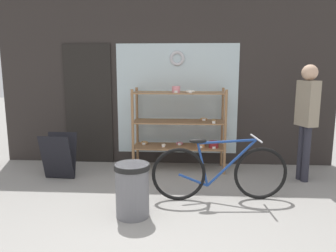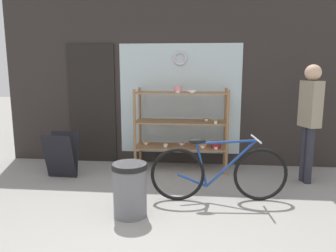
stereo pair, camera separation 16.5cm
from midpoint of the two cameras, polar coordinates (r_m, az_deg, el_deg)
name	(u,v)px [view 1 (the left image)]	position (r m, az deg, el deg)	size (l,w,h in m)	color
ground_plane	(146,246)	(3.38, -5.36, -20.11)	(30.00, 30.00, 0.00)	gray
storefront_facade	(164,78)	(5.75, -1.61, 8.36)	(5.84, 0.13, 3.10)	#2D2826
display_case	(181,123)	(5.41, 1.49, 0.46)	(1.52, 0.51, 1.40)	#8E6642
bicycle	(219,172)	(4.29, 7.85, -7.97)	(1.75, 0.46, 0.83)	black
sandwich_board	(59,156)	(5.34, -19.29, -5.00)	(0.48, 0.40, 0.69)	black
pedestrian	(307,113)	(5.21, 22.18, 2.11)	(0.28, 0.36, 1.74)	#282833
trash_bin	(132,188)	(3.84, -7.47, -10.66)	(0.41, 0.41, 0.63)	slate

